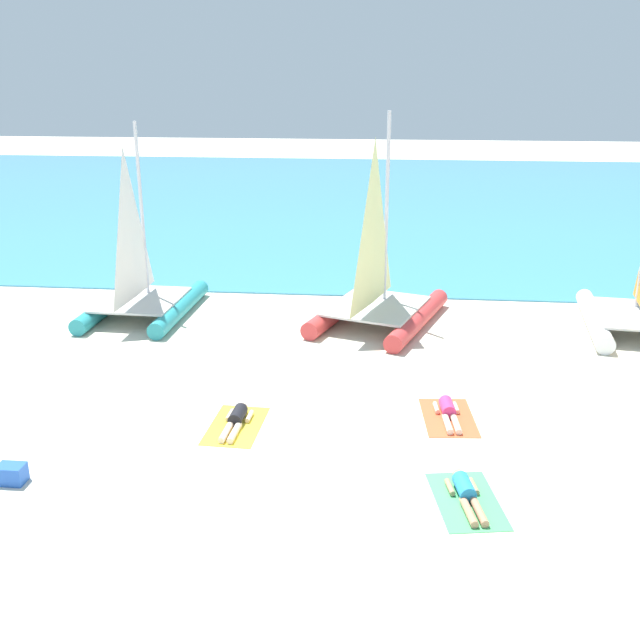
% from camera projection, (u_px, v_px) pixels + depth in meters
% --- Properties ---
extents(ground_plane, '(120.00, 120.00, 0.00)m').
position_uv_depth(ground_plane, '(335.00, 304.00, 23.75)').
color(ground_plane, beige).
extents(ocean_water, '(120.00, 40.00, 0.05)m').
position_uv_depth(ocean_water, '(363.00, 198.00, 43.40)').
color(ocean_water, teal).
rests_on(ocean_water, ground).
extents(sailboat_red, '(4.35, 5.43, 6.17)m').
position_uv_depth(sailboat_red, '(378.00, 294.00, 21.66)').
color(sailboat_red, '#CC3838').
rests_on(sailboat_red, ground).
extents(sailboat_teal, '(3.02, 4.57, 5.83)m').
position_uv_depth(sailboat_teal, '(141.00, 289.00, 22.38)').
color(sailboat_teal, teal).
rests_on(sailboat_teal, ground).
extents(towel_left, '(1.18, 1.95, 0.01)m').
position_uv_depth(towel_left, '(236.00, 426.00, 15.62)').
color(towel_left, yellow).
rests_on(towel_left, ground).
extents(sunbather_left, '(0.56, 1.56, 0.30)m').
position_uv_depth(sunbather_left, '(236.00, 419.00, 15.64)').
color(sunbather_left, black).
rests_on(sunbather_left, towel_left).
extents(towel_middle, '(1.26, 1.99, 0.01)m').
position_uv_depth(towel_middle, '(448.00, 417.00, 15.99)').
color(towel_middle, '#EA5933').
rests_on(towel_middle, ground).
extents(sunbather_middle, '(0.58, 1.57, 0.30)m').
position_uv_depth(sunbather_middle, '(448.00, 411.00, 16.01)').
color(sunbather_middle, '#D83372').
rests_on(sunbather_middle, towel_middle).
extents(towel_right, '(1.41, 2.06, 0.01)m').
position_uv_depth(towel_right, '(467.00, 501.00, 12.90)').
color(towel_right, '#4CB266').
rests_on(towel_right, ground).
extents(sunbather_right, '(0.67, 1.56, 0.30)m').
position_uv_depth(sunbather_right, '(466.00, 492.00, 12.92)').
color(sunbather_right, '#268CCC').
rests_on(sunbather_right, towel_right).
extents(cooler_box, '(0.50, 0.36, 0.36)m').
position_uv_depth(cooler_box, '(11.00, 474.00, 13.42)').
color(cooler_box, blue).
rests_on(cooler_box, ground).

